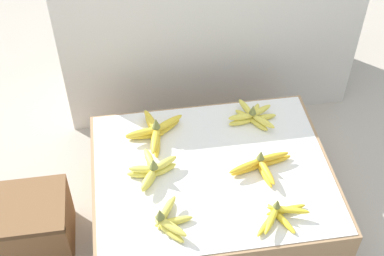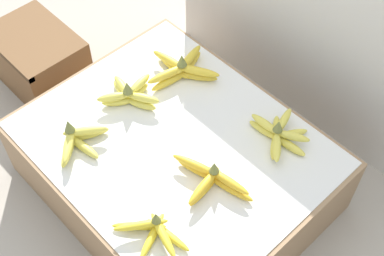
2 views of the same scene
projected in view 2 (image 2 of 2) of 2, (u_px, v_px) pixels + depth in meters
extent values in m
plane|color=#A89E8E|center=(177.00, 187.00, 1.95)|extent=(10.00, 10.00, 0.00)
cube|color=#997551|center=(176.00, 166.00, 1.84)|extent=(0.96, 0.77, 0.27)
cube|color=silver|center=(175.00, 143.00, 1.73)|extent=(0.93, 0.75, 0.00)
cube|color=beige|center=(369.00, 9.00, 1.94)|extent=(1.40, 0.53, 0.81)
cube|color=brown|center=(40.00, 60.00, 2.17)|extent=(0.37, 0.27, 0.26)
cube|color=#4E3520|center=(5.00, 54.00, 2.03)|extent=(0.37, 0.02, 0.02)
ellipsoid|color=#DBCC4C|center=(69.00, 149.00, 1.70)|extent=(0.11, 0.13, 0.03)
ellipsoid|color=#DBCC4C|center=(83.00, 146.00, 1.71)|extent=(0.15, 0.04, 0.03)
ellipsoid|color=#DBCC4C|center=(87.00, 134.00, 1.74)|extent=(0.09, 0.14, 0.03)
ellipsoid|color=#DBCC4C|center=(68.00, 145.00, 1.68)|extent=(0.12, 0.12, 0.03)
ellipsoid|color=#DBCC4C|center=(85.00, 131.00, 1.71)|extent=(0.10, 0.13, 0.03)
cone|color=olive|center=(69.00, 126.00, 1.67)|extent=(0.03, 0.03, 0.05)
ellipsoid|color=yellow|center=(139.00, 226.00, 1.53)|extent=(0.13, 0.13, 0.02)
ellipsoid|color=yellow|center=(152.00, 236.00, 1.52)|extent=(0.09, 0.15, 0.02)
ellipsoid|color=yellow|center=(168.00, 235.00, 1.52)|extent=(0.16, 0.04, 0.02)
ellipsoid|color=yellow|center=(141.00, 225.00, 1.51)|extent=(0.11, 0.14, 0.02)
ellipsoid|color=yellow|center=(163.00, 235.00, 1.49)|extent=(0.16, 0.07, 0.02)
cone|color=olive|center=(156.00, 217.00, 1.49)|extent=(0.03, 0.03, 0.04)
ellipsoid|color=#DBCC4C|center=(141.00, 104.00, 1.82)|extent=(0.11, 0.07, 0.03)
ellipsoid|color=#DBCC4C|center=(137.00, 93.00, 1.85)|extent=(0.05, 0.11, 0.03)
ellipsoid|color=#DBCC4C|center=(122.00, 91.00, 1.85)|extent=(0.11, 0.05, 0.03)
ellipsoid|color=#DBCC4C|center=(118.00, 102.00, 1.82)|extent=(0.09, 0.11, 0.03)
ellipsoid|color=#DBCC4C|center=(144.00, 98.00, 1.79)|extent=(0.11, 0.08, 0.03)
ellipsoid|color=#DBCC4C|center=(139.00, 84.00, 1.83)|extent=(0.05, 0.11, 0.03)
ellipsoid|color=#DBCC4C|center=(122.00, 86.00, 1.83)|extent=(0.11, 0.05, 0.03)
ellipsoid|color=#DBCC4C|center=(113.00, 97.00, 1.80)|extent=(0.08, 0.11, 0.03)
cone|color=olive|center=(127.00, 87.00, 1.77)|extent=(0.04, 0.04, 0.05)
ellipsoid|color=gold|center=(200.00, 171.00, 1.65)|extent=(0.16, 0.07, 0.03)
ellipsoid|color=gold|center=(205.00, 188.00, 1.61)|extent=(0.05, 0.16, 0.03)
ellipsoid|color=gold|center=(231.00, 188.00, 1.61)|extent=(0.16, 0.06, 0.03)
ellipsoid|color=gold|center=(195.00, 165.00, 1.63)|extent=(0.16, 0.07, 0.03)
ellipsoid|color=gold|center=(204.00, 185.00, 1.59)|extent=(0.06, 0.16, 0.03)
ellipsoid|color=gold|center=(227.00, 181.00, 1.60)|extent=(0.16, 0.05, 0.03)
cone|color=olive|center=(214.00, 167.00, 1.59)|extent=(0.03, 0.03, 0.04)
ellipsoid|color=gold|center=(195.00, 76.00, 1.90)|extent=(0.15, 0.12, 0.03)
ellipsoid|color=gold|center=(189.00, 66.00, 1.93)|extent=(0.07, 0.16, 0.03)
ellipsoid|color=gold|center=(173.00, 66.00, 1.93)|extent=(0.16, 0.03, 0.03)
ellipsoid|color=gold|center=(171.00, 80.00, 1.88)|extent=(0.05, 0.16, 0.03)
ellipsoid|color=gold|center=(197.00, 71.00, 1.87)|extent=(0.15, 0.11, 0.03)
ellipsoid|color=gold|center=(189.00, 59.00, 1.91)|extent=(0.08, 0.16, 0.03)
ellipsoid|color=gold|center=(171.00, 61.00, 1.90)|extent=(0.16, 0.05, 0.03)
ellipsoid|color=gold|center=(168.00, 74.00, 1.86)|extent=(0.06, 0.16, 0.03)
cone|color=olive|center=(182.00, 60.00, 1.85)|extent=(0.04, 0.04, 0.05)
ellipsoid|color=#DBCC4C|center=(275.00, 145.00, 1.71)|extent=(0.09, 0.11, 0.03)
ellipsoid|color=#DBCC4C|center=(290.00, 146.00, 1.71)|extent=(0.12, 0.04, 0.03)
ellipsoid|color=#DBCC4C|center=(291.00, 134.00, 1.74)|extent=(0.08, 0.11, 0.03)
ellipsoid|color=#DBCC4C|center=(276.00, 129.00, 1.75)|extent=(0.09, 0.11, 0.03)
ellipsoid|color=#DBCC4C|center=(264.00, 130.00, 1.75)|extent=(0.12, 0.04, 0.03)
ellipsoid|color=#DBCC4C|center=(277.00, 147.00, 1.67)|extent=(0.10, 0.11, 0.03)
ellipsoid|color=#DBCC4C|center=(292.00, 136.00, 1.70)|extent=(0.11, 0.08, 0.03)
ellipsoid|color=#DBCC4C|center=(284.00, 121.00, 1.74)|extent=(0.06, 0.12, 0.03)
ellipsoid|color=#DBCC4C|center=(265.00, 124.00, 1.73)|extent=(0.12, 0.03, 0.03)
cone|color=olive|center=(278.00, 126.00, 1.68)|extent=(0.03, 0.03, 0.04)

